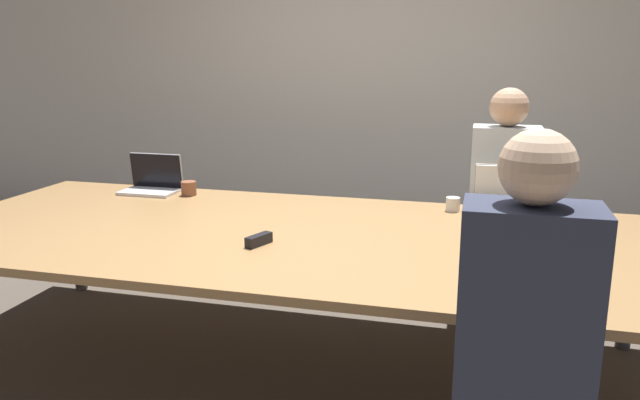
# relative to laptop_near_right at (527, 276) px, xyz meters

# --- Properties ---
(ground_plane) EXTENTS (24.00, 24.00, 0.00)m
(ground_plane) POSITION_rel_laptop_near_right_xyz_m (-1.10, 0.58, -0.80)
(ground_plane) COLOR brown
(curtain_wall) EXTENTS (12.00, 0.06, 2.80)m
(curtain_wall) POSITION_rel_laptop_near_right_xyz_m (-1.10, 2.66, 0.60)
(curtain_wall) COLOR beige
(curtain_wall) RESTS_ON ground_plane
(conference_table) EXTENTS (3.82, 1.65, 0.72)m
(conference_table) POSITION_rel_laptop_near_right_xyz_m (-1.10, 0.58, -0.12)
(conference_table) COLOR #9E7547
(conference_table) RESTS_ON ground_plane
(laptop_near_right) EXTENTS (0.33, 0.27, 0.27)m
(laptop_near_right) POSITION_rel_laptop_near_right_xyz_m (0.00, 0.00, 0.00)
(laptop_near_right) COLOR #333338
(laptop_near_right) RESTS_ON conference_table
(person_near_right) EXTENTS (0.40, 0.24, 1.40)m
(person_near_right) POSITION_rel_laptop_near_right_xyz_m (-0.03, -0.45, -0.12)
(person_near_right) COLOR #2D2D38
(person_near_right) RESTS_ON ground_plane
(laptop_far_right) EXTENTS (0.31, 0.27, 0.27)m
(laptop_far_right) POSITION_rel_laptop_near_right_xyz_m (-0.06, 1.26, 0.00)
(laptop_far_right) COLOR gray
(laptop_far_right) RESTS_ON conference_table
(person_far_right) EXTENTS (0.40, 0.24, 1.40)m
(person_far_right) POSITION_rel_laptop_near_right_xyz_m (-0.05, 1.58, -0.11)
(person_far_right) COLOR #2D2D38
(person_far_right) RESTS_ON ground_plane
(cup_far_right) EXTENTS (0.08, 0.08, 0.08)m
(cup_far_right) POSITION_rel_laptop_near_right_xyz_m (-0.33, 1.23, -0.04)
(cup_far_right) COLOR white
(cup_far_right) RESTS_ON conference_table
(laptop_far_left) EXTENTS (0.36, 0.24, 0.24)m
(laptop_far_left) POSITION_rel_laptop_near_right_xyz_m (-2.24, 1.25, -0.01)
(laptop_far_left) COLOR silver
(laptop_far_left) RESTS_ON conference_table
(cup_far_left) EXTENTS (0.09, 0.09, 0.09)m
(cup_far_left) POSITION_rel_laptop_near_right_xyz_m (-1.96, 1.21, -0.03)
(cup_far_left) COLOR brown
(cup_far_left) RESTS_ON conference_table
(stapler) EXTENTS (0.10, 0.16, 0.05)m
(stapler) POSITION_rel_laptop_near_right_xyz_m (-1.17, 0.34, -0.05)
(stapler) COLOR black
(stapler) RESTS_ON conference_table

